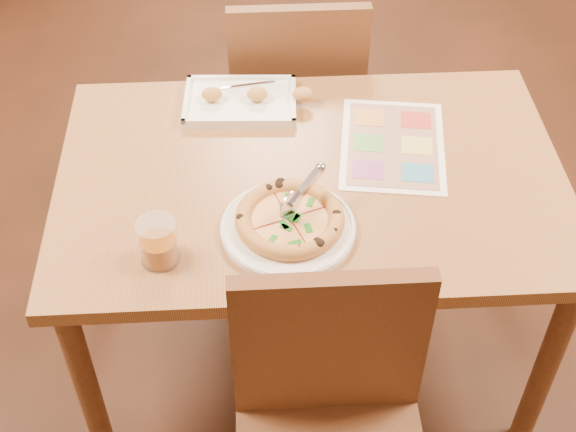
{
  "coord_description": "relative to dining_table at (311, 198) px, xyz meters",
  "views": [
    {
      "loc": [
        -0.15,
        -1.53,
        2.08
      ],
      "look_at": [
        -0.07,
        -0.2,
        0.77
      ],
      "focal_mm": 50.0,
      "sensor_mm": 36.0,
      "label": 1
    }
  ],
  "objects": [
    {
      "name": "pizza",
      "position": [
        -0.07,
        -0.19,
        0.12
      ],
      "size": [
        0.26,
        0.26,
        0.04
      ],
      "rotation": [
        0.0,
        0.0,
        0.36
      ],
      "color": "#D38E48",
      "rests_on": "plate"
    },
    {
      "name": "pizza_cutter",
      "position": [
        -0.04,
        -0.16,
        0.17
      ],
      "size": [
        0.11,
        0.12,
        0.09
      ],
      "rotation": [
        0.0,
        0.0,
        0.81
      ],
      "color": "silver",
      "rests_on": "pizza"
    },
    {
      "name": "dining_table",
      "position": [
        0.0,
        0.0,
        0.0
      ],
      "size": [
        1.3,
        0.85,
        0.72
      ],
      "color": "#9E683F",
      "rests_on": "ground"
    },
    {
      "name": "chair_near",
      "position": [
        0.0,
        -0.6,
        -0.07
      ],
      "size": [
        0.42,
        0.42,
        0.47
      ],
      "color": "brown",
      "rests_on": "ground"
    },
    {
      "name": "menu",
      "position": [
        0.22,
        0.1,
        0.09
      ],
      "size": [
        0.32,
        0.42,
        0.0
      ],
      "primitive_type": "cube",
      "rotation": [
        0.0,
        0.0,
        -0.15
      ],
      "color": "white",
      "rests_on": "dining_table"
    },
    {
      "name": "glass_tumbler",
      "position": [
        -0.37,
        -0.27,
        0.13
      ],
      "size": [
        0.09,
        0.09,
        0.11
      ],
      "rotation": [
        0.0,
        0.0,
        -0.31
      ],
      "color": "#8B420A",
      "rests_on": "dining_table"
    },
    {
      "name": "appetizer_tray",
      "position": [
        -0.17,
        0.3,
        0.1
      ],
      "size": [
        0.36,
        0.23,
        0.06
      ],
      "rotation": [
        0.0,
        0.0,
        -0.05
      ],
      "color": "white",
      "rests_on": "dining_table"
    },
    {
      "name": "plate",
      "position": [
        -0.07,
        -0.2,
        0.09
      ],
      "size": [
        0.38,
        0.38,
        0.02
      ],
      "primitive_type": "cylinder",
      "rotation": [
        0.0,
        0.0,
        0.22
      ],
      "color": "white",
      "rests_on": "dining_table"
    },
    {
      "name": "chair_far",
      "position": [
        -0.0,
        0.6,
        -0.07
      ],
      "size": [
        0.42,
        0.42,
        0.47
      ],
      "rotation": [
        0.0,
        0.0,
        3.14
      ],
      "color": "brown",
      "rests_on": "ground"
    }
  ]
}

